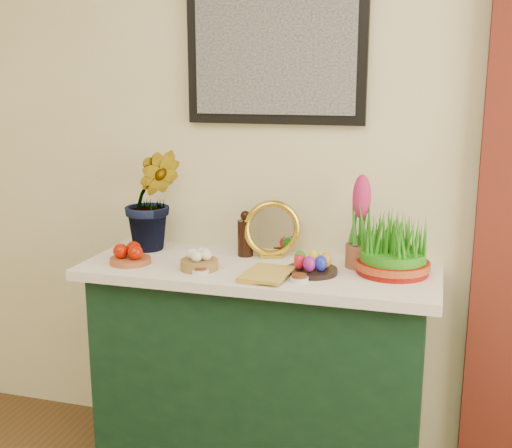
{
  "coord_description": "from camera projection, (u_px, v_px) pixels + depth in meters",
  "views": [
    {
      "loc": [
        0.66,
        -0.34,
        1.62
      ],
      "look_at": [
        -0.01,
        1.95,
        1.07
      ],
      "focal_mm": 45.0,
      "sensor_mm": 36.0,
      "label": 1
    }
  ],
  "objects": [
    {
      "name": "mirror",
      "position": [
        272.0,
        230.0,
        2.64
      ],
      "size": [
        0.24,
        0.13,
        0.24
      ],
      "color": "gold",
      "rests_on": "tablecloth"
    },
    {
      "name": "vinegar_cruet",
      "position": [
        245.0,
        236.0,
        2.66
      ],
      "size": [
        0.07,
        0.07,
        0.19
      ],
      "color": "black",
      "rests_on": "tablecloth"
    },
    {
      "name": "spice_dish_right",
      "position": [
        299.0,
        278.0,
        2.33
      ],
      "size": [
        0.07,
        0.07,
        0.03
      ],
      "color": "silver",
      "rests_on": "tablecloth"
    },
    {
      "name": "wheatgrass_sabzeh",
      "position": [
        393.0,
        248.0,
        2.42
      ],
      "size": [
        0.28,
        0.28,
        0.23
      ],
      "color": "maroon",
      "rests_on": "tablecloth"
    },
    {
      "name": "tablecloth",
      "position": [
        260.0,
        270.0,
        2.54
      ],
      "size": [
        1.4,
        0.55,
        0.04
      ],
      "primitive_type": "cube",
      "color": "white",
      "rests_on": "sideboard"
    },
    {
      "name": "apple_bowl",
      "position": [
        130.0,
        255.0,
        2.56
      ],
      "size": [
        0.2,
        0.2,
        0.08
      ],
      "color": "#9C4F29",
      "rests_on": "tablecloth"
    },
    {
      "name": "egg_plate",
      "position": [
        312.0,
        266.0,
        2.43
      ],
      "size": [
        0.22,
        0.22,
        0.08
      ],
      "color": "black",
      "rests_on": "tablecloth"
    },
    {
      "name": "sideboard",
      "position": [
        259.0,
        374.0,
        2.64
      ],
      "size": [
        1.3,
        0.45,
        0.85
      ],
      "primitive_type": "cube",
      "color": "#12341C",
      "rests_on": "ground"
    },
    {
      "name": "garlic_basket",
      "position": [
        199.0,
        261.0,
        2.48
      ],
      "size": [
        0.16,
        0.16,
        0.08
      ],
      "color": "olive",
      "rests_on": "tablecloth"
    },
    {
      "name": "hyacinth_pink",
      "position": [
        361.0,
        226.0,
        2.48
      ],
      "size": [
        0.11,
        0.11,
        0.37
      ],
      "color": "brown",
      "rests_on": "tablecloth"
    },
    {
      "name": "book",
      "position": [
        246.0,
        271.0,
        2.41
      ],
      "size": [
        0.17,
        0.23,
        0.03
      ],
      "primitive_type": "imported",
      "rotation": [
        0.0,
        0.0,
        -0.09
      ],
      "color": "gold",
      "rests_on": "tablecloth"
    },
    {
      "name": "spice_dish_left",
      "position": [
        200.0,
        270.0,
        2.43
      ],
      "size": [
        0.07,
        0.07,
        0.03
      ],
      "color": "silver",
      "rests_on": "tablecloth"
    },
    {
      "name": "hyacinth_green",
      "position": [
        152.0,
        183.0,
        2.71
      ],
      "size": [
        0.36,
        0.34,
        0.58
      ],
      "primitive_type": "imported",
      "rotation": [
        0.0,
        0.0,
        0.42
      ],
      "color": "#2D7B1E",
      "rests_on": "tablecloth"
    }
  ]
}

